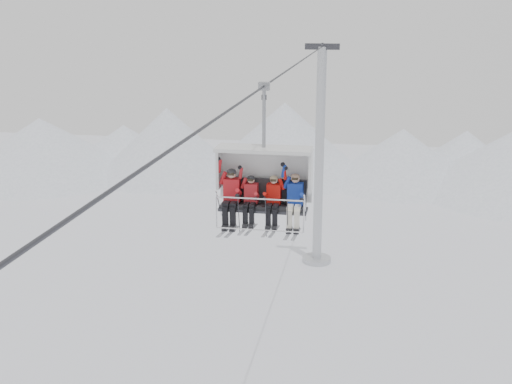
% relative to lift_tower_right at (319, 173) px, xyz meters
% --- Properties ---
extents(ridgeline, '(72.00, 21.00, 7.00)m').
position_rel_lift_tower_right_xyz_m(ridgeline, '(-1.58, 20.05, -2.94)').
color(ridgeline, white).
rests_on(ridgeline, ground).
extents(lift_tower_right, '(2.00, 1.80, 13.48)m').
position_rel_lift_tower_right_xyz_m(lift_tower_right, '(0.00, 0.00, 0.00)').
color(lift_tower_right, '#B1B4B9').
rests_on(lift_tower_right, ground).
extents(haul_cable, '(0.06, 50.00, 0.06)m').
position_rel_lift_tower_right_xyz_m(haul_cable, '(0.00, -22.00, 7.52)').
color(haul_cable, '#323237').
rests_on(haul_cable, lift_tower_left).
extents(chairlift_carrier, '(2.66, 1.17, 3.98)m').
position_rel_lift_tower_right_xyz_m(chairlift_carrier, '(0.00, -20.61, 4.96)').
color(chairlift_carrier, black).
rests_on(chairlift_carrier, haul_cable).
extents(skier_far_left, '(0.46, 1.69, 1.78)m').
position_rel_lift_tower_right_xyz_m(skier_far_left, '(-0.90, -20.92, 4.48)').
color(skier_far_left, red).
rests_on(skier_far_left, chairlift_carrier).
extents(skier_center_left, '(0.38, 1.69, 1.53)m').
position_rel_lift_tower_right_xyz_m(skier_center_left, '(-0.35, -20.94, 4.40)').
color(skier_center_left, red).
rests_on(skier_center_left, chairlift_carrier).
extents(skier_center_right, '(0.39, 1.69, 1.57)m').
position_rel_lift_tower_right_xyz_m(skier_center_right, '(0.30, -20.93, 4.41)').
color(skier_center_right, red).
rests_on(skier_center_right, chairlift_carrier).
extents(skier_far_right, '(0.43, 1.69, 1.69)m').
position_rel_lift_tower_right_xyz_m(skier_far_right, '(0.90, -20.92, 4.45)').
color(skier_far_right, '#1533A2').
rests_on(skier_far_right, chairlift_carrier).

